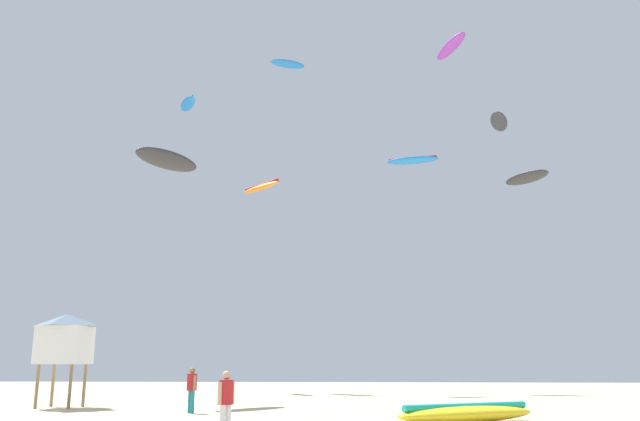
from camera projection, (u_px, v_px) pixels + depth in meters
name	position (u px, v px, depth m)	size (l,w,h in m)	color
person_foreground	(226.00, 398.00, 17.71)	(0.39, 0.49, 1.74)	silver
person_midground	(192.00, 386.00, 26.37)	(0.43, 0.47, 1.77)	teal
kite_grounded_mid	(467.00, 414.00, 21.73)	(5.43, 4.07, 0.66)	yellow
lifeguard_tower	(65.00, 338.00, 30.10)	(2.30, 2.30, 4.15)	#8C704C
kite_aloft_0	(167.00, 160.00, 36.84)	(3.35, 4.27, 1.10)	#2D2D33
kite_aloft_1	(261.00, 187.00, 51.12)	(4.08, 4.03, 0.94)	orange
kite_aloft_2	(451.00, 47.00, 43.26)	(2.18, 4.12, 0.62)	purple
kite_aloft_3	(188.00, 104.00, 57.01)	(2.59, 3.50, 0.74)	blue
kite_aloft_4	(527.00, 178.00, 48.20)	(3.21, 3.81, 0.88)	#2D2D33
kite_aloft_5	(499.00, 122.00, 52.29)	(2.44, 4.67, 0.47)	#2D2D33
kite_aloft_6	(412.00, 160.00, 51.77)	(4.26, 2.05, 0.56)	blue
kite_aloft_7	(288.00, 64.00, 55.88)	(3.11, 2.07, 0.63)	blue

